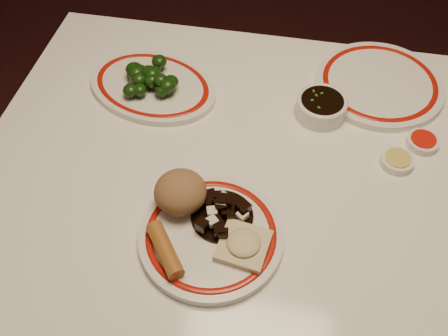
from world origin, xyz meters
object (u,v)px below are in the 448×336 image
broccoli_plate (153,86)px  broccoli_pile (148,77)px  dining_table (276,211)px  main_plate (211,236)px  rice_mound (180,192)px  spring_roll (165,250)px  fried_wonton (244,244)px  stirfry_heap (222,212)px  soy_bowl (321,107)px

broccoli_plate → broccoli_pile: broccoli_pile is taller
dining_table → broccoli_plate: (-0.31, 0.21, 0.10)m
main_plate → rice_mound: 0.09m
rice_mound → broccoli_plate: bearing=115.0°
main_plate → spring_roll: bearing=-141.6°
fried_wonton → stirfry_heap: bearing=130.7°
spring_roll → soy_bowl: size_ratio=0.99×
broccoli_plate → fried_wonton: bearing=-54.4°
soy_bowl → fried_wonton: bearing=-106.6°
dining_table → rice_mound: 0.24m
spring_roll → stirfry_heap: bearing=13.5°
spring_roll → broccoli_plate: 0.43m
spring_roll → soy_bowl: spring_roll is taller
spring_roll → broccoli_plate: (-0.14, 0.40, -0.02)m
main_plate → broccoli_plate: size_ratio=0.87×
rice_mound → fried_wonton: size_ratio=1.01×
dining_table → spring_roll: bearing=-131.3°
main_plate → soy_bowl: (0.17, 0.34, 0.01)m
main_plate → fried_wonton: fried_wonton is taller
fried_wonton → main_plate: bearing=164.3°
spring_roll → stirfry_heap: 0.12m
rice_mound → broccoli_plate: 0.33m
broccoli_plate → broccoli_pile: (-0.01, -0.00, 0.03)m
fried_wonton → broccoli_plate: (-0.26, 0.37, -0.02)m
broccoli_plate → broccoli_pile: 0.03m
rice_mound → spring_roll: bearing=-91.0°
main_plate → fried_wonton: size_ratio=3.24×
rice_mound → spring_roll: rice_mound is taller
rice_mound → soy_bowl: 0.37m
dining_table → broccoli_pile: (-0.31, 0.20, 0.13)m
fried_wonton → soy_bowl: 0.37m
dining_table → soy_bowl: (0.06, 0.20, 0.11)m
stirfry_heap → broccoli_plate: stirfry_heap is taller
broccoli_plate → soy_bowl: (0.37, -0.01, 0.01)m
broccoli_pile → soy_bowl: 0.37m
dining_table → broccoli_plate: size_ratio=3.51×
main_plate → soy_bowl: bearing=64.1°
main_plate → stirfry_heap: (0.01, 0.04, 0.02)m
stirfry_heap → soy_bowl: bearing=62.8°
spring_roll → broccoli_pile: size_ratio=0.80×
broccoli_plate → soy_bowl: bearing=-1.6°
broccoli_pile → soy_bowl: size_ratio=1.24×
spring_roll → soy_bowl: (0.23, 0.39, -0.01)m
main_plate → stirfry_heap: bearing=74.7°
rice_mound → stirfry_heap: size_ratio=0.84×
stirfry_heap → soy_bowl: (0.15, 0.30, -0.01)m
main_plate → broccoli_plate: bearing=120.2°
dining_table → fried_wonton: size_ratio=13.00×
broccoli_pile → dining_table: bearing=-33.2°
fried_wonton → broccoli_pile: 0.45m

